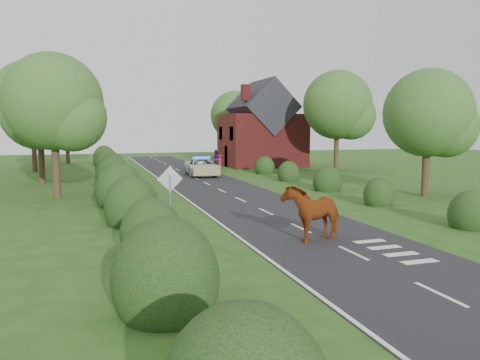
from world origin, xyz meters
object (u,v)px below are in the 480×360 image
object	(u,v)px
pedestrian_red	(220,163)
road_sign	(170,187)
cow	(312,216)
pedestrian_purple	(215,159)
police_van	(202,167)

from	to	relation	value
pedestrian_red	road_sign	bearing A→B (deg)	52.04
cow	pedestrian_purple	size ratio (longest dim) A/B	1.35
road_sign	pedestrian_purple	distance (m)	29.14
road_sign	police_van	size ratio (longest dim) A/B	0.46
road_sign	police_van	xyz separation A→B (m)	(5.99, 19.93, -0.91)
cow	pedestrian_red	world-z (taller)	cow
cow	pedestrian_purple	bearing A→B (deg)	154.42
pedestrian_red	police_van	bearing A→B (deg)	35.86
police_van	pedestrian_red	distance (m)	4.35
police_van	cow	bearing A→B (deg)	-89.67
police_van	pedestrian_purple	bearing A→B (deg)	70.66
police_van	pedestrian_red	world-z (taller)	police_van
road_sign	cow	bearing A→B (deg)	-39.87
police_van	pedestrian_red	xyz separation A→B (m)	(2.57, 3.51, 0.04)
road_sign	pedestrian_purple	world-z (taller)	road_sign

